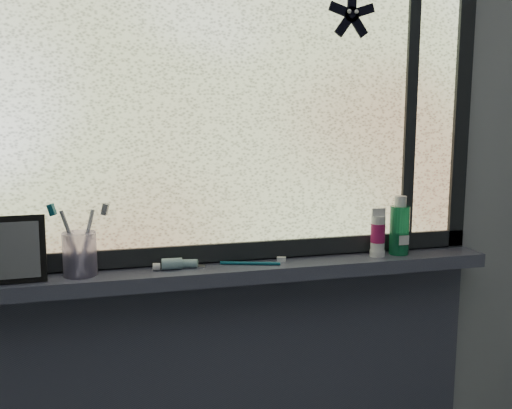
{
  "coord_description": "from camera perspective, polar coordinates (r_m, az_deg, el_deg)",
  "views": [
    {
      "loc": [
        -0.29,
        -0.29,
        1.44
      ],
      "look_at": [
        0.06,
        1.05,
        1.22
      ],
      "focal_mm": 40.0,
      "sensor_mm": 36.0,
      "label": 1
    }
  ],
  "objects": [
    {
      "name": "toothbrush_cup",
      "position": [
        1.57,
        -17.21,
        -4.75
      ],
      "size": [
        0.11,
        0.11,
        0.11
      ],
      "primitive_type": "cylinder",
      "rotation": [
        0.0,
        0.0,
        -0.25
      ],
      "color": "#BDB0E9",
      "rests_on": "windowsill"
    },
    {
      "name": "mouthwash_bottle",
      "position": [
        1.77,
        14.16,
        -2.02
      ],
      "size": [
        0.08,
        0.08,
        0.15
      ],
      "primitive_type": "cylinder",
      "rotation": [
        0.0,
        0.0,
        -0.36
      ],
      "color": "#1C9258",
      "rests_on": "windowsill"
    },
    {
      "name": "frame_bottom",
      "position": [
        1.64,
        -4.09,
        -4.74
      ],
      "size": [
        1.6,
        0.03,
        0.05
      ],
      "primitive_type": "cube",
      "color": "black",
      "rests_on": "windowsill"
    },
    {
      "name": "starfish_sticker",
      "position": [
        1.73,
        9.54,
        18.23
      ],
      "size": [
        0.15,
        0.02,
        0.15
      ],
      "primitive_type": null,
      "color": "black",
      "rests_on": "window_pane"
    },
    {
      "name": "toothpaste_tube",
      "position": [
        1.58,
        -7.74,
        -5.85
      ],
      "size": [
        0.18,
        0.06,
        0.03
      ],
      "primitive_type": null,
      "rotation": [
        0.0,
        0.0,
        -0.13
      ],
      "color": "silver",
      "rests_on": "windowsill"
    },
    {
      "name": "toothbrush_lying",
      "position": [
        1.61,
        -0.59,
        -5.81
      ],
      "size": [
        0.21,
        0.08,
        0.01
      ],
      "primitive_type": null,
      "rotation": [
        0.0,
        0.0,
        -0.31
      ],
      "color": "#0B5065",
      "rests_on": "windowsill"
    },
    {
      "name": "cream_tube",
      "position": [
        1.73,
        12.1,
        -2.59
      ],
      "size": [
        0.05,
        0.05,
        0.1
      ],
      "primitive_type": "cylinder",
      "rotation": [
        0.0,
        0.0,
        0.42
      ],
      "color": "silver",
      "rests_on": "windowsill"
    },
    {
      "name": "vanity_mirror",
      "position": [
        1.55,
        -22.76,
        -4.16
      ],
      "size": [
        0.14,
        0.07,
        0.17
      ],
      "primitive_type": "cube",
      "rotation": [
        0.0,
        0.0,
        0.03
      ],
      "color": "black",
      "rests_on": "windowsill"
    },
    {
      "name": "wall_back",
      "position": [
        1.63,
        -4.35,
        2.32
      ],
      "size": [
        3.0,
        0.01,
        2.5
      ],
      "primitive_type": "cube",
      "color": "#9EA3A8",
      "rests_on": "ground"
    },
    {
      "name": "windowsill",
      "position": [
        1.61,
        -3.75,
        -6.87
      ],
      "size": [
        1.62,
        0.14,
        0.04
      ],
      "primitive_type": "cube",
      "color": "#434659",
      "rests_on": "wall_back"
    },
    {
      "name": "frame_right",
      "position": [
        1.9,
        19.87,
        11.22
      ],
      "size": [
        0.05,
        0.03,
        1.1
      ],
      "primitive_type": "cube",
      "color": "black",
      "rests_on": "wall_back"
    },
    {
      "name": "frame_mullion",
      "position": [
        1.81,
        15.19,
        11.58
      ],
      "size": [
        0.03,
        0.03,
        1.0
      ],
      "primitive_type": "cube",
      "color": "black",
      "rests_on": "wall_back"
    },
    {
      "name": "window_pane",
      "position": [
        1.6,
        -4.31,
        12.23
      ],
      "size": [
        1.5,
        0.01,
        1.0
      ],
      "primitive_type": "cube",
      "color": "silver",
      "rests_on": "wall_back"
    }
  ]
}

